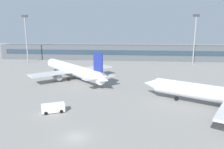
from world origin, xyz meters
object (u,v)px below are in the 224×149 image
at_px(airplane_mid, 72,69).
at_px(floodlight_tower_west, 26,36).
at_px(service_van_white, 53,108).
at_px(floodlight_tower_east, 195,36).

relative_size(airplane_mid, floodlight_tower_west, 1.41).
distance_m(airplane_mid, service_van_white, 34.76).
xyz_separation_m(service_van_white, floodlight_tower_east, (49.83, 73.20, 13.95)).
bearing_deg(floodlight_tower_west, airplane_mid, -45.38).
distance_m(airplane_mid, floodlight_tower_west, 52.68).
xyz_separation_m(airplane_mid, floodlight_tower_east, (55.19, 38.94, 11.51)).
height_order(airplane_mid, floodlight_tower_west, floodlight_tower_west).
height_order(floodlight_tower_west, floodlight_tower_east, floodlight_tower_west).
bearing_deg(airplane_mid, floodlight_tower_east, 35.21).
xyz_separation_m(service_van_white, floodlight_tower_west, (-41.46, 70.84, 13.98)).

